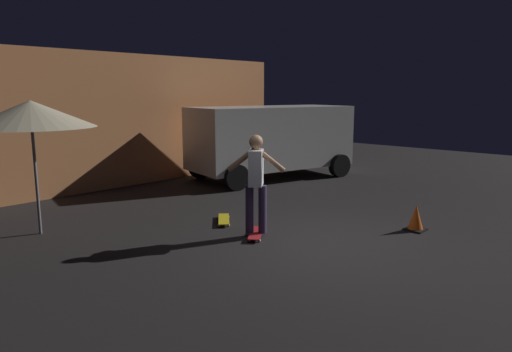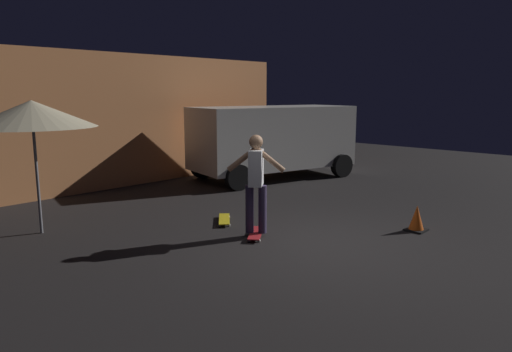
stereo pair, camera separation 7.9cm
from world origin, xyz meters
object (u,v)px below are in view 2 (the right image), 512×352
traffic_cone (417,219)px  skateboard_spare (224,219)px  parked_van (273,137)px  skater (256,177)px  patio_umbrella (32,114)px  skateboard_ridden (256,233)px

traffic_cone → skateboard_spare: bearing=124.0°
parked_van → skater: (-4.44, -3.49, -0.12)m
parked_van → patio_umbrella: size_ratio=2.14×
skateboard_ridden → traffic_cone: bearing=-40.1°
traffic_cone → skateboard_ridden: bearing=139.9°
skater → traffic_cone: 2.99m
parked_van → traffic_cone: parked_van is taller
parked_van → skateboard_spare: size_ratio=6.98×
skateboard_ridden → skateboard_spare: size_ratio=1.06×
skateboard_ridden → skater: bearing=-90.0°
patio_umbrella → skater: size_ratio=1.38×
parked_van → patio_umbrella: patio_umbrella is taller
skater → traffic_cone: size_ratio=3.63×
patio_umbrella → traffic_cone: bearing=-45.7°
skateboard_ridden → traffic_cone: traffic_cone is taller
parked_van → skateboard_ridden: (-4.44, -3.49, -1.11)m
parked_van → skateboard_spare: 4.98m
patio_umbrella → parked_van: bearing=5.1°
patio_umbrella → skateboard_ridden: 4.27m
traffic_cone → parked_van: bearing=67.2°
patio_umbrella → traffic_cone: patio_umbrella is taller
skateboard_spare → traffic_cone: size_ratio=1.53×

